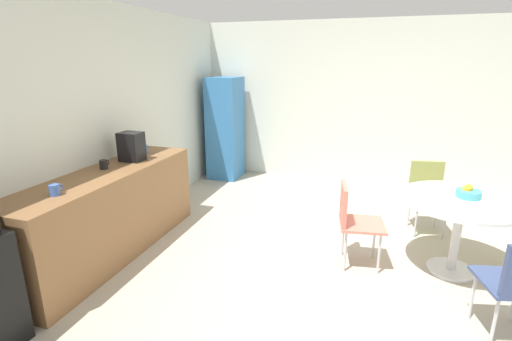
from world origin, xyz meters
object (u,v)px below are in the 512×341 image
(chair_coral, at_px, (352,215))
(mug_green, at_px, (104,164))
(mug_white, at_px, (55,190))
(locker_cabinet, at_px, (225,128))
(coffee_maker, at_px, (131,147))
(chair_olive, at_px, (427,188))
(round_table, at_px, (460,213))
(fruit_bowl, at_px, (468,192))
(mug_red, at_px, (144,149))

(chair_coral, xyz_separation_m, mug_green, (-0.46, 2.49, 0.43))
(chair_coral, bearing_deg, mug_white, 117.89)
(locker_cabinet, distance_m, mug_white, 3.62)
(locker_cabinet, height_order, coffee_maker, locker_cabinet)
(chair_olive, bearing_deg, round_table, -170.03)
(mug_white, bearing_deg, mug_green, 10.98)
(mug_white, bearing_deg, chair_olive, -53.16)
(chair_coral, xyz_separation_m, mug_white, (-1.24, 2.34, 0.43))
(chair_coral, relative_size, chair_olive, 1.00)
(fruit_bowl, bearing_deg, mug_red, 89.03)
(coffee_maker, bearing_deg, chair_coral, -88.02)
(locker_cabinet, xyz_separation_m, fruit_bowl, (-2.16, -3.32, -0.06))
(mug_white, xyz_separation_m, coffee_maker, (1.15, 0.07, 0.11))
(locker_cabinet, bearing_deg, round_table, -124.31)
(mug_white, relative_size, mug_red, 1.00)
(chair_coral, bearing_deg, chair_olive, -35.54)
(mug_red, bearing_deg, fruit_bowl, -90.97)
(chair_olive, relative_size, coffee_maker, 2.59)
(chair_coral, distance_m, mug_red, 2.56)
(mug_red, bearing_deg, chair_olive, -75.96)
(round_table, distance_m, mug_red, 3.49)
(mug_white, bearing_deg, mug_red, 6.50)
(locker_cabinet, xyz_separation_m, chair_olive, (-1.28, -3.10, -0.34))
(round_table, bearing_deg, coffee_maker, 93.98)
(fruit_bowl, xyz_separation_m, mug_red, (0.06, 3.52, 0.15))
(chair_olive, bearing_deg, coffee_maker, 110.38)
(mug_white, height_order, mug_green, same)
(chair_olive, bearing_deg, locker_cabinet, 67.65)
(chair_olive, height_order, fruit_bowl, fruit_bowl)
(round_table, height_order, mug_white, mug_white)
(locker_cabinet, relative_size, chair_olive, 2.07)
(chair_coral, relative_size, mug_white, 6.43)
(round_table, bearing_deg, fruit_bowl, -38.23)
(round_table, height_order, chair_coral, chair_coral)
(locker_cabinet, distance_m, round_table, 3.96)
(chair_olive, relative_size, mug_white, 6.43)
(mug_green, distance_m, mug_red, 0.74)
(chair_olive, xyz_separation_m, mug_white, (-2.34, 3.13, 0.43))
(locker_cabinet, height_order, chair_olive, locker_cabinet)
(chair_olive, bearing_deg, fruit_bowl, -165.87)
(fruit_bowl, distance_m, mug_green, 3.57)
(locker_cabinet, bearing_deg, coffee_maker, 177.68)
(mug_white, bearing_deg, fruit_bowl, -66.49)
(locker_cabinet, distance_m, chair_coral, 3.33)
(chair_coral, height_order, chair_olive, same)
(round_table, xyz_separation_m, mug_red, (0.13, 3.47, 0.34))
(mug_green, height_order, coffee_maker, coffee_maker)
(fruit_bowl, relative_size, mug_white, 1.69)
(round_table, xyz_separation_m, mug_green, (-0.61, 3.45, 0.34))
(fruit_bowl, relative_size, coffee_maker, 0.68)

